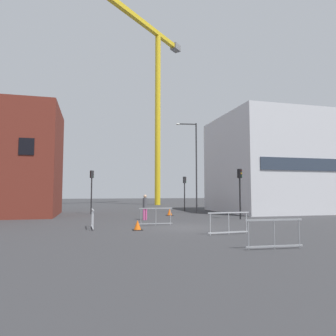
{
  "coord_description": "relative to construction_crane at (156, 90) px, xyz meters",
  "views": [
    {
      "loc": [
        -5.38,
        -17.32,
        2.07
      ],
      "look_at": [
        0.0,
        3.85,
        3.77
      ],
      "focal_mm": 32.84,
      "sensor_mm": 36.0,
      "label": 1
    }
  ],
  "objects": [
    {
      "name": "traffic_cone_orange",
      "position": [
        -7.66,
        -31.07,
        -18.36
      ],
      "size": [
        0.54,
        0.54,
        0.54
      ],
      "color": "black",
      "rests_on": "ground"
    },
    {
      "name": "traffic_light_island",
      "position": [
        0.9,
        -26.42,
        -16.03
      ],
      "size": [
        0.31,
        0.39,
        3.83
      ],
      "color": "black",
      "rests_on": "ground"
    },
    {
      "name": "safety_barrier_right_run",
      "position": [
        -6.18,
        -28.92,
        -18.04
      ],
      "size": [
        2.09,
        0.14,
        1.08
      ],
      "color": "gray",
      "rests_on": "ground"
    },
    {
      "name": "traffic_light_verge",
      "position": [
        -0.32,
        -16.18,
        -16.1
      ],
      "size": [
        0.38,
        0.26,
        3.7
      ],
      "color": "#232326",
      "rests_on": "ground"
    },
    {
      "name": "traffic_cone_on_verge",
      "position": [
        -3.38,
        -21.52,
        -18.33
      ],
      "size": [
        0.59,
        0.59,
        0.6
      ],
      "color": "black",
      "rests_on": "ground"
    },
    {
      "name": "safety_barrier_left_run",
      "position": [
        -3.57,
        -33.81,
        -18.04
      ],
      "size": [
        2.23,
        0.22,
        1.08
      ],
      "color": "#B2B5BA",
      "rests_on": "ground"
    },
    {
      "name": "pedestrian_walking",
      "position": [
        -6.22,
        -25.22,
        -17.51
      ],
      "size": [
        0.34,
        0.34,
        1.86
      ],
      "color": "#D14C8C",
      "rests_on": "ground"
    },
    {
      "name": "office_block",
      "position": [
        8.54,
        -19.22,
        -13.67
      ],
      "size": [
        11.39,
        10.89,
        9.88
      ],
      "color": "silver",
      "rests_on": "ground"
    },
    {
      "name": "traffic_light_crosswalk",
      "position": [
        -10.05,
        -17.91,
        -15.87
      ],
      "size": [
        0.39,
        0.34,
        4.08
      ],
      "color": "#232326",
      "rests_on": "ground"
    },
    {
      "name": "construction_crane",
      "position": [
        0.0,
        0.0,
        0.0
      ],
      "size": [
        14.09,
        13.27,
        28.78
      ],
      "color": "yellow",
      "rests_on": "ground"
    },
    {
      "name": "streetlamp_tall",
      "position": [
        -0.43,
        -19.66,
        -13.49
      ],
      "size": [
        2.05,
        0.46,
        8.79
      ],
      "color": "#2D2D30",
      "rests_on": "ground"
    },
    {
      "name": "safety_barrier_front",
      "position": [
        -3.66,
        -37.78,
        -18.04
      ],
      "size": [
        2.24,
        0.18,
        1.08
      ],
      "color": "gray",
      "rests_on": "ground"
    },
    {
      "name": "ground",
      "position": [
        -4.82,
        -30.47,
        -18.61
      ],
      "size": [
        160.0,
        160.0,
        0.0
      ],
      "primitive_type": "plane",
      "color": "#333335"
    },
    {
      "name": "safety_barrier_rear",
      "position": [
        -10.02,
        -29.82,
        -18.04
      ],
      "size": [
        0.13,
        1.84,
        1.08
      ],
      "color": "#B2B5BA",
      "rests_on": "ground"
    }
  ]
}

